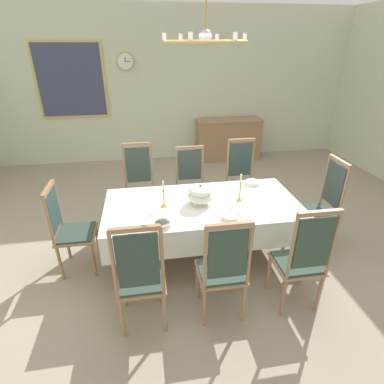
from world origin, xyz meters
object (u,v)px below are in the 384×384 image
(dining_table, at_px, (202,209))
(chair_head_east, at_px, (321,204))
(chair_south_a, at_px, (140,276))
(sideboard, at_px, (228,139))
(chair_south_b, at_px, (223,268))
(mounted_clock, at_px, (125,61))
(spoon_primary, at_px, (261,182))
(chair_south_c, at_px, (302,258))
(chair_head_west, at_px, (69,228))
(bowl_near_right, at_px, (230,217))
(framed_painting, at_px, (71,81))
(chair_north_a, at_px, (140,185))
(soup_tureen, at_px, (200,194))
(chandelier, at_px, (205,40))
(chair_north_c, at_px, (241,179))
(spoon_secondary, at_px, (241,216))
(candlestick_west, at_px, (164,196))
(chair_north_b, at_px, (191,184))
(candlestick_east, at_px, (240,190))
(bowl_far_left, at_px, (163,224))
(bowl_near_left, at_px, (253,182))

(dining_table, distance_m, chair_head_east, 1.53)
(chair_south_a, relative_size, sideboard, 0.82)
(chair_south_b, bearing_deg, mounted_clock, 101.12)
(chair_head_east, bearing_deg, spoon_primary, 55.21)
(chair_south_c, bearing_deg, chair_head_east, 51.82)
(chair_head_west, xyz_separation_m, bowl_near_right, (1.75, -0.39, 0.21))
(mounted_clock, height_order, framed_painting, framed_painting)
(chair_north_a, height_order, framed_painting, framed_painting)
(chair_south_a, distance_m, soup_tureen, 1.21)
(sideboard, bearing_deg, chandelier, 69.69)
(chair_north_c, distance_m, framed_painting, 4.04)
(chair_north_a, distance_m, bowl_near_right, 1.65)
(chair_north_a, xyz_separation_m, bowl_near_right, (0.96, -1.33, 0.18))
(chair_north_a, relative_size, spoon_secondary, 6.64)
(chair_south_c, relative_size, chair_head_west, 1.09)
(chair_north_c, bearing_deg, spoon_primary, 101.93)
(candlestick_west, distance_m, spoon_secondary, 0.88)
(soup_tureen, xyz_separation_m, chandelier, (0.03, -0.00, 1.58))
(soup_tureen, relative_size, spoon_secondary, 1.69)
(spoon_primary, bearing_deg, mounted_clock, 124.78)
(chair_south_a, bearing_deg, sideboard, 65.37)
(chair_north_b, bearing_deg, bowl_near_right, 99.24)
(dining_table, bearing_deg, chair_north_c, 50.35)
(framed_painting, bearing_deg, spoon_primary, -48.03)
(chair_north_a, relative_size, chair_north_c, 1.01)
(chair_north_b, distance_m, chair_north_c, 0.77)
(chair_south_c, distance_m, bowl_near_right, 0.81)
(candlestick_west, distance_m, mounted_clock, 3.86)
(chair_north_b, xyz_separation_m, framed_painting, (-2.01, 2.71, 1.18))
(sideboard, bearing_deg, candlestick_east, 76.57)
(candlestick_west, relative_size, framed_painting, 0.22)
(bowl_far_left, xyz_separation_m, framed_painting, (-1.50, 4.07, 0.96))
(bowl_far_left, height_order, mounted_clock, mounted_clock)
(bowl_far_left, bearing_deg, sideboard, 65.35)
(candlestick_east, xyz_separation_m, sideboard, (0.81, 3.40, -0.43))
(chair_south_c, height_order, candlestick_west, chair_south_c)
(chandelier, bearing_deg, candlestick_west, 180.00)
(bowl_near_left, bearing_deg, sideboard, 80.49)
(chair_south_b, xyz_separation_m, chandelier, (-0.01, 0.94, 1.87))
(bowl_far_left, bearing_deg, soup_tureen, 41.67)
(chair_north_a, bearing_deg, framed_painting, -65.00)
(candlestick_west, height_order, chandelier, chandelier)
(spoon_primary, xyz_separation_m, framed_painting, (-2.88, 3.21, 0.99))
(chair_head_east, height_order, sideboard, chair_head_east)
(mounted_clock, bearing_deg, candlestick_east, -69.87)
(chair_north_a, bearing_deg, bowl_far_left, 100.04)
(bowl_near_right, bearing_deg, candlestick_east, 60.52)
(chair_south_b, bearing_deg, soup_tureen, 92.28)
(chair_south_a, distance_m, bowl_near_right, 1.13)
(chandelier, bearing_deg, bowl_far_left, -139.82)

